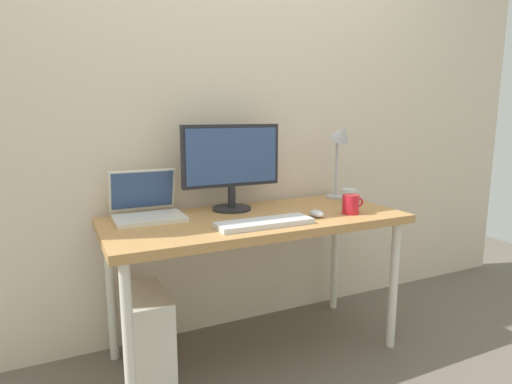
% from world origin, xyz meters
% --- Properties ---
extents(ground_plane, '(6.00, 6.00, 0.00)m').
position_xyz_m(ground_plane, '(0.00, 0.00, 0.00)').
color(ground_plane, '#665B51').
extents(back_wall, '(4.40, 0.04, 2.60)m').
position_xyz_m(back_wall, '(0.00, 0.37, 1.30)').
color(back_wall, beige).
rests_on(back_wall, ground_plane).
extents(desk, '(1.45, 0.63, 0.72)m').
position_xyz_m(desk, '(0.00, 0.00, 0.65)').
color(desk, '#B7844C').
rests_on(desk, ground_plane).
extents(monitor, '(0.52, 0.20, 0.44)m').
position_xyz_m(monitor, '(-0.05, 0.18, 0.97)').
color(monitor, '#232328').
rests_on(monitor, desk).
extents(laptop, '(0.32, 0.28, 0.22)m').
position_xyz_m(laptop, '(-0.48, 0.20, 0.77)').
color(laptop, silver).
rests_on(laptop, desk).
extents(desk_lamp, '(0.11, 0.16, 0.45)m').
position_xyz_m(desk_lamp, '(0.62, 0.18, 1.04)').
color(desk_lamp, '#B2B2B7').
rests_on(desk_lamp, desk).
extents(keyboard, '(0.44, 0.14, 0.02)m').
position_xyz_m(keyboard, '(-0.04, -0.17, 0.73)').
color(keyboard, silver).
rests_on(keyboard, desk).
extents(mouse, '(0.06, 0.09, 0.03)m').
position_xyz_m(mouse, '(0.26, -0.14, 0.73)').
color(mouse, silver).
rests_on(mouse, desk).
extents(coffee_mug, '(0.12, 0.08, 0.10)m').
position_xyz_m(coffee_mug, '(0.45, -0.15, 0.77)').
color(coffee_mug, red).
rests_on(coffee_mug, desk).
extents(glass_cup, '(0.11, 0.08, 0.08)m').
position_xyz_m(glass_cup, '(0.59, 0.05, 0.76)').
color(glass_cup, silver).
rests_on(glass_cup, desk).
extents(computer_tower, '(0.18, 0.36, 0.42)m').
position_xyz_m(computer_tower, '(-0.54, 0.01, 0.21)').
color(computer_tower, silver).
rests_on(computer_tower, ground_plane).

